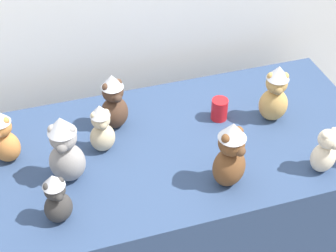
{
  "coord_description": "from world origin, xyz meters",
  "views": [
    {
      "loc": [
        -0.5,
        -1.39,
        2.39
      ],
      "look_at": [
        0.0,
        0.25,
        0.91
      ],
      "focal_mm": 54.48,
      "sensor_mm": 36.0,
      "label": 1
    }
  ],
  "objects_px": {
    "teddy_bear_ash": "(65,150)",
    "teddy_bear_ginger": "(3,137)",
    "teddy_bear_cocoa": "(114,102)",
    "display_table": "(168,202)",
    "teddy_bear_charcoal": "(57,199)",
    "teddy_bear_chestnut": "(230,155)",
    "teddy_bear_sand": "(102,129)",
    "teddy_bear_cream": "(325,152)",
    "teddy_bear_honey": "(275,94)",
    "party_cup_red": "(219,109)"
  },
  "relations": [
    {
      "from": "display_table",
      "to": "party_cup_red",
      "type": "bearing_deg",
      "value": 21.78
    },
    {
      "from": "teddy_bear_ash",
      "to": "teddy_bear_cocoa",
      "type": "xyz_separation_m",
      "value": [
        0.26,
        0.28,
        -0.02
      ]
    },
    {
      "from": "teddy_bear_cream",
      "to": "party_cup_red",
      "type": "distance_m",
      "value": 0.55
    },
    {
      "from": "teddy_bear_honey",
      "to": "teddy_bear_chestnut",
      "type": "height_order",
      "value": "teddy_bear_chestnut"
    },
    {
      "from": "teddy_bear_charcoal",
      "to": "teddy_bear_cocoa",
      "type": "relative_size",
      "value": 0.84
    },
    {
      "from": "teddy_bear_cocoa",
      "to": "party_cup_red",
      "type": "xyz_separation_m",
      "value": [
        0.5,
        -0.09,
        -0.09
      ]
    },
    {
      "from": "display_table",
      "to": "teddy_bear_chestnut",
      "type": "bearing_deg",
      "value": -58.96
    },
    {
      "from": "teddy_bear_honey",
      "to": "teddy_bear_cocoa",
      "type": "bearing_deg",
      "value": -176.05
    },
    {
      "from": "teddy_bear_honey",
      "to": "teddy_bear_cream",
      "type": "relative_size",
      "value": 1.34
    },
    {
      "from": "display_table",
      "to": "teddy_bear_honey",
      "type": "xyz_separation_m",
      "value": [
        0.54,
        0.04,
        0.54
      ]
    },
    {
      "from": "party_cup_red",
      "to": "teddy_bear_cream",
      "type": "bearing_deg",
      "value": -56.99
    },
    {
      "from": "display_table",
      "to": "teddy_bear_cocoa",
      "type": "distance_m",
      "value": 0.61
    },
    {
      "from": "teddy_bear_cream",
      "to": "teddy_bear_ginger",
      "type": "bearing_deg",
      "value": 146.14
    },
    {
      "from": "teddy_bear_cream",
      "to": "display_table",
      "type": "bearing_deg",
      "value": 135.96
    },
    {
      "from": "teddy_bear_honey",
      "to": "teddy_bear_chestnut",
      "type": "bearing_deg",
      "value": -120.92
    },
    {
      "from": "teddy_bear_chestnut",
      "to": "party_cup_red",
      "type": "bearing_deg",
      "value": 49.99
    },
    {
      "from": "teddy_bear_charcoal",
      "to": "teddy_bear_ash",
      "type": "distance_m",
      "value": 0.23
    },
    {
      "from": "teddy_bear_cream",
      "to": "teddy_bear_charcoal",
      "type": "bearing_deg",
      "value": 162.9
    },
    {
      "from": "display_table",
      "to": "teddy_bear_honey",
      "type": "bearing_deg",
      "value": 4.37
    },
    {
      "from": "teddy_bear_honey",
      "to": "teddy_bear_charcoal",
      "type": "bearing_deg",
      "value": -146.53
    },
    {
      "from": "teddy_bear_sand",
      "to": "teddy_bear_charcoal",
      "type": "bearing_deg",
      "value": -130.26
    },
    {
      "from": "teddy_bear_ginger",
      "to": "teddy_bear_sand",
      "type": "relative_size",
      "value": 1.1
    },
    {
      "from": "party_cup_red",
      "to": "teddy_bear_cocoa",
      "type": "bearing_deg",
      "value": 169.89
    },
    {
      "from": "teddy_bear_chestnut",
      "to": "teddy_bear_sand",
      "type": "distance_m",
      "value": 0.59
    },
    {
      "from": "party_cup_red",
      "to": "teddy_bear_chestnut",
      "type": "bearing_deg",
      "value": -106.33
    },
    {
      "from": "teddy_bear_charcoal",
      "to": "teddy_bear_ginger",
      "type": "height_order",
      "value": "teddy_bear_ginger"
    },
    {
      "from": "teddy_bear_ash",
      "to": "teddy_bear_ginger",
      "type": "distance_m",
      "value": 0.31
    },
    {
      "from": "display_table",
      "to": "teddy_bear_sand",
      "type": "xyz_separation_m",
      "value": [
        -0.29,
        0.06,
        0.52
      ]
    },
    {
      "from": "display_table",
      "to": "teddy_bear_ginger",
      "type": "relative_size",
      "value": 7.11
    },
    {
      "from": "teddy_bear_cream",
      "to": "teddy_bear_sand",
      "type": "distance_m",
      "value": 0.97
    },
    {
      "from": "teddy_bear_ginger",
      "to": "teddy_bear_cream",
      "type": "height_order",
      "value": "teddy_bear_ginger"
    },
    {
      "from": "teddy_bear_charcoal",
      "to": "party_cup_red",
      "type": "xyz_separation_m",
      "value": [
        0.83,
        0.4,
        -0.07
      ]
    },
    {
      "from": "teddy_bear_charcoal",
      "to": "teddy_bear_ash",
      "type": "xyz_separation_m",
      "value": [
        0.07,
        0.21,
        0.04
      ]
    },
    {
      "from": "display_table",
      "to": "teddy_bear_cream",
      "type": "xyz_separation_m",
      "value": [
        0.59,
        -0.34,
        0.5
      ]
    },
    {
      "from": "display_table",
      "to": "teddy_bear_charcoal",
      "type": "distance_m",
      "value": 0.79
    },
    {
      "from": "teddy_bear_ash",
      "to": "teddy_bear_cocoa",
      "type": "bearing_deg",
      "value": 63.1
    },
    {
      "from": "display_table",
      "to": "party_cup_red",
      "type": "relative_size",
      "value": 17.93
    },
    {
      "from": "teddy_bear_charcoal",
      "to": "teddy_bear_cocoa",
      "type": "distance_m",
      "value": 0.59
    },
    {
      "from": "teddy_bear_ash",
      "to": "teddy_bear_cream",
      "type": "relative_size",
      "value": 1.48
    },
    {
      "from": "teddy_bear_honey",
      "to": "teddy_bear_ash",
      "type": "distance_m",
      "value": 1.01
    },
    {
      "from": "teddy_bear_cocoa",
      "to": "teddy_bear_sand",
      "type": "relative_size",
      "value": 1.17
    },
    {
      "from": "teddy_bear_cream",
      "to": "teddy_bear_honey",
      "type": "bearing_deg",
      "value": 83.72
    },
    {
      "from": "teddy_bear_honey",
      "to": "teddy_bear_chestnut",
      "type": "relative_size",
      "value": 0.93
    },
    {
      "from": "teddy_bear_chestnut",
      "to": "teddy_bear_honey",
      "type": "bearing_deg",
      "value": 18.84
    },
    {
      "from": "teddy_bear_ash",
      "to": "teddy_bear_sand",
      "type": "distance_m",
      "value": 0.23
    },
    {
      "from": "teddy_bear_chestnut",
      "to": "teddy_bear_sand",
      "type": "height_order",
      "value": "teddy_bear_chestnut"
    },
    {
      "from": "teddy_bear_charcoal",
      "to": "teddy_bear_chestnut",
      "type": "xyz_separation_m",
      "value": [
        0.71,
        -0.01,
        0.04
      ]
    },
    {
      "from": "display_table",
      "to": "teddy_bear_cream",
      "type": "bearing_deg",
      "value": -29.74
    },
    {
      "from": "teddy_bear_ginger",
      "to": "teddy_bear_sand",
      "type": "bearing_deg",
      "value": 16.74
    },
    {
      "from": "teddy_bear_ash",
      "to": "teddy_bear_sand",
      "type": "bearing_deg",
      "value": 54.15
    }
  ]
}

